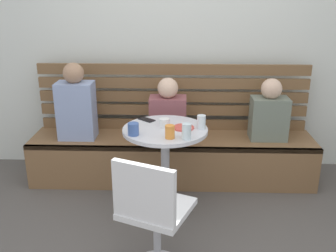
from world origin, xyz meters
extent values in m
cube|color=silver|center=(0.00, 1.64, 1.45)|extent=(5.20, 0.10, 2.90)
cube|color=brown|center=(0.00, 1.20, 0.22)|extent=(2.70, 0.52, 0.44)
cube|color=brown|center=(0.00, 0.96, 0.42)|extent=(2.70, 0.04, 0.04)
cube|color=brown|center=(0.00, 1.44, 0.49)|extent=(2.65, 0.04, 0.10)
cube|color=brown|center=(0.00, 1.44, 0.64)|extent=(2.65, 0.04, 0.10)
cube|color=brown|center=(0.00, 1.44, 0.78)|extent=(2.65, 0.04, 0.10)
cube|color=brown|center=(0.00, 1.44, 0.92)|extent=(2.65, 0.04, 0.10)
cube|color=brown|center=(0.00, 1.44, 1.05)|extent=(2.65, 0.04, 0.10)
cylinder|color=#ADADB2|center=(-0.04, 0.63, 0.01)|extent=(0.44, 0.44, 0.02)
cylinder|color=#ADADB2|center=(-0.04, 0.63, 0.37)|extent=(0.07, 0.07, 0.69)
cylinder|color=silver|center=(-0.04, 0.63, 0.72)|extent=(0.68, 0.68, 0.03)
cylinder|color=#ADADB2|center=(-0.07, -0.12, 0.23)|extent=(0.05, 0.05, 0.45)
cube|color=silver|center=(-0.07, -0.12, 0.47)|extent=(0.52, 0.52, 0.04)
cube|color=silver|center=(-0.13, -0.27, 0.67)|extent=(0.38, 0.19, 0.36)
cube|color=#8C9EC6|center=(-0.90, 1.17, 0.71)|extent=(0.34, 0.22, 0.54)
sphere|color=#A37A5B|center=(-0.90, 1.17, 1.07)|extent=(0.19, 0.19, 0.19)
cube|color=brown|center=(-0.04, 1.18, 0.64)|extent=(0.34, 0.22, 0.41)
sphere|color=#DBB293|center=(-0.04, 1.18, 0.93)|extent=(0.19, 0.19, 0.19)
cube|color=slate|center=(0.91, 1.21, 0.64)|extent=(0.34, 0.22, 0.40)
sphere|color=#DBB293|center=(0.91, 1.21, 0.93)|extent=(0.19, 0.19, 0.19)
cylinder|color=white|center=(-0.05, 0.67, 0.78)|extent=(0.08, 0.08, 0.07)
cylinder|color=orange|center=(0.00, 0.42, 0.79)|extent=(0.07, 0.07, 0.10)
cylinder|color=#3D5B9E|center=(-0.28, 0.48, 0.79)|extent=(0.08, 0.08, 0.09)
cylinder|color=silver|center=(0.12, 0.41, 0.80)|extent=(0.07, 0.07, 0.12)
cylinder|color=white|center=(0.24, 0.64, 0.80)|extent=(0.07, 0.07, 0.11)
cylinder|color=#DB4C42|center=(0.10, 0.64, 0.75)|extent=(0.17, 0.17, 0.01)
cube|color=black|center=(-0.21, 0.83, 0.74)|extent=(0.15, 0.14, 0.01)
camera|label=1|loc=(0.07, -2.22, 1.79)|focal=40.98mm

